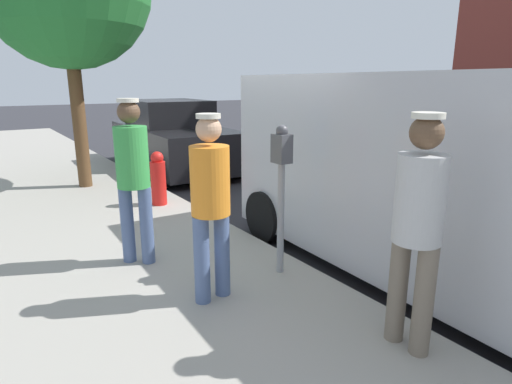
{
  "coord_description": "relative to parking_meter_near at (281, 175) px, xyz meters",
  "views": [
    {
      "loc": [
        3.82,
        4.14,
        2.06
      ],
      "look_at": [
        1.65,
        0.9,
        1.05
      ],
      "focal_mm": 29.74,
      "sensor_mm": 36.0,
      "label": 1
    }
  ],
  "objects": [
    {
      "name": "parked_sedan_behind",
      "position": [
        -1.53,
        -6.32,
        -0.43
      ],
      "size": [
        2.13,
        4.48,
        1.65
      ],
      "color": "black",
      "rests_on": "ground"
    },
    {
      "name": "parked_van",
      "position": [
        -1.5,
        0.96,
        -0.03
      ],
      "size": [
        2.28,
        5.27,
        2.15
      ],
      "color": "#BCBCC1",
      "rests_on": "ground"
    },
    {
      "name": "pedestrian_in_orange",
      "position": [
        0.84,
        0.1,
        -0.08
      ],
      "size": [
        0.36,
        0.34,
        1.66
      ],
      "color": "#4C608C",
      "rests_on": "sidewalk_slab"
    },
    {
      "name": "sidewalk_slab",
      "position": [
        2.15,
        -0.9,
        -1.11
      ],
      "size": [
        5.0,
        32.0,
        0.15
      ],
      "primitive_type": "cube",
      "color": "#9E998E",
      "rests_on": "ground"
    },
    {
      "name": "pedestrian_in_gray",
      "position": [
        -0.01,
        1.55,
        -0.04
      ],
      "size": [
        0.34,
        0.36,
        1.72
      ],
      "color": "#726656",
      "rests_on": "sidewalk_slab"
    },
    {
      "name": "ground_plane",
      "position": [
        -1.35,
        -0.9,
        -1.18
      ],
      "size": [
        80.0,
        80.0,
        0.0
      ],
      "primitive_type": "plane",
      "color": "#2D2D33"
    },
    {
      "name": "pedestrian_in_green",
      "position": [
        1.13,
        -1.07,
        -0.02
      ],
      "size": [
        0.34,
        0.34,
        1.76
      ],
      "color": "#4C608C",
      "rests_on": "sidewalk_slab"
    },
    {
      "name": "parking_meter_near",
      "position": [
        0.0,
        0.0,
        0.0
      ],
      "size": [
        0.14,
        0.18,
        1.52
      ],
      "color": "gray",
      "rests_on": "sidewalk_slab"
    },
    {
      "name": "fire_hydrant",
      "position": [
        0.1,
        -3.09,
        -0.61
      ],
      "size": [
        0.24,
        0.24,
        0.86
      ],
      "color": "red",
      "rests_on": "sidewalk_slab"
    }
  ]
}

